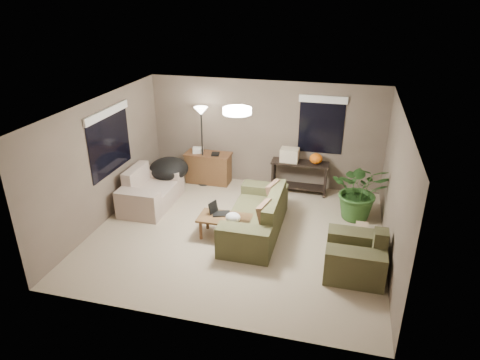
% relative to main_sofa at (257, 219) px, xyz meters
% --- Properties ---
extents(room_shell, '(5.50, 5.50, 5.50)m').
position_rel_main_sofa_xyz_m(room_shell, '(-0.36, -0.15, 0.96)').
color(room_shell, tan).
rests_on(room_shell, ground).
extents(main_sofa, '(0.95, 2.20, 0.85)m').
position_rel_main_sofa_xyz_m(main_sofa, '(0.00, 0.00, 0.00)').
color(main_sofa, '#4E4E2F').
rests_on(main_sofa, ground).
extents(throw_pillows, '(0.34, 1.39, 0.47)m').
position_rel_main_sofa_xyz_m(throw_pillows, '(0.26, 0.00, 0.36)').
color(throw_pillows, '#8C7251').
rests_on(throw_pillows, main_sofa).
extents(loveseat, '(0.90, 1.60, 0.85)m').
position_rel_main_sofa_xyz_m(loveseat, '(-2.52, 0.55, 0.00)').
color(loveseat, beige).
rests_on(loveseat, ground).
extents(armchair, '(0.95, 1.00, 0.85)m').
position_rel_main_sofa_xyz_m(armchair, '(1.86, -0.87, 0.00)').
color(armchair, '#4A482C').
rests_on(armchair, ground).
extents(coffee_table, '(1.00, 0.55, 0.42)m').
position_rel_main_sofa_xyz_m(coffee_table, '(-0.56, -0.32, 0.06)').
color(coffee_table, brown).
rests_on(coffee_table, ground).
extents(laptop, '(0.43, 0.32, 0.24)m').
position_rel_main_sofa_xyz_m(laptop, '(-0.73, -0.22, 0.19)').
color(laptop, black).
rests_on(laptop, coffee_table).
extents(plastic_bag, '(0.34, 0.32, 0.20)m').
position_rel_main_sofa_xyz_m(plastic_bag, '(-0.36, -0.47, 0.22)').
color(plastic_bag, white).
rests_on(plastic_bag, coffee_table).
extents(desk, '(1.10, 0.50, 0.75)m').
position_rel_main_sofa_xyz_m(desk, '(-1.66, 2.02, 0.08)').
color(desk, brown).
rests_on(desk, ground).
extents(desk_papers, '(0.70, 0.30, 0.12)m').
position_rel_main_sofa_xyz_m(desk_papers, '(-1.82, 2.01, 0.51)').
color(desk_papers, silver).
rests_on(desk_papers, desk).
extents(console_table, '(1.30, 0.40, 0.75)m').
position_rel_main_sofa_xyz_m(console_table, '(0.55, 2.01, 0.14)').
color(console_table, black).
rests_on(console_table, ground).
extents(pumpkin, '(0.37, 0.37, 0.24)m').
position_rel_main_sofa_xyz_m(pumpkin, '(0.90, 2.01, 0.57)').
color(pumpkin, orange).
rests_on(pumpkin, console_table).
extents(cardboard_box, '(0.41, 0.31, 0.30)m').
position_rel_main_sofa_xyz_m(cardboard_box, '(0.30, 2.01, 0.61)').
color(cardboard_box, beige).
rests_on(cardboard_box, console_table).
extents(papasan_chair, '(1.03, 1.03, 0.80)m').
position_rel_main_sofa_xyz_m(papasan_chair, '(-2.39, 1.34, 0.17)').
color(papasan_chair, black).
rests_on(papasan_chair, ground).
extents(floor_lamp, '(0.32, 0.32, 1.91)m').
position_rel_main_sofa_xyz_m(floor_lamp, '(-1.75, 1.88, 1.30)').
color(floor_lamp, black).
rests_on(floor_lamp, ground).
extents(ceiling_fixture, '(0.50, 0.50, 0.10)m').
position_rel_main_sofa_xyz_m(ceiling_fixture, '(-0.36, -0.15, 2.15)').
color(ceiling_fixture, white).
rests_on(ceiling_fixture, room_shell).
extents(houseplant, '(1.13, 1.26, 0.98)m').
position_rel_main_sofa_xyz_m(houseplant, '(1.89, 1.07, 0.20)').
color(houseplant, '#2D5923').
rests_on(houseplant, ground).
extents(cat_scratching_post, '(0.32, 0.32, 0.50)m').
position_rel_main_sofa_xyz_m(cat_scratching_post, '(1.95, -0.10, -0.08)').
color(cat_scratching_post, tan).
rests_on(cat_scratching_post, ground).
extents(window_left, '(0.05, 1.56, 1.33)m').
position_rel_main_sofa_xyz_m(window_left, '(-3.09, 0.15, 1.49)').
color(window_left, black).
rests_on(window_left, room_shell).
extents(window_back, '(1.06, 0.05, 1.33)m').
position_rel_main_sofa_xyz_m(window_back, '(0.94, 2.33, 1.49)').
color(window_back, black).
rests_on(window_back, room_shell).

